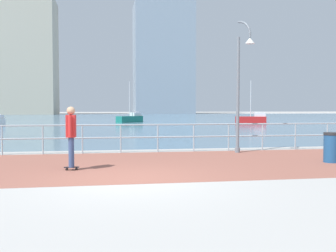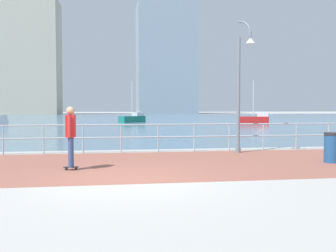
{
  "view_description": "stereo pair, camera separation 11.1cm",
  "coord_description": "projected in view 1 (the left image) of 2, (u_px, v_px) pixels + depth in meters",
  "views": [
    {
      "loc": [
        -0.52,
        -8.87,
        1.69
      ],
      "look_at": [
        1.44,
        3.24,
        1.1
      ],
      "focal_mm": 40.67,
      "sensor_mm": 36.0,
      "label": 1
    },
    {
      "loc": [
        -0.41,
        -8.88,
        1.69
      ],
      "look_at": [
        1.44,
        3.24,
        1.1
      ],
      "focal_mm": 40.67,
      "sensor_mm": 36.0,
      "label": 2
    }
  ],
  "objects": [
    {
      "name": "lamppost",
      "position": [
        242.0,
        80.0,
        14.07
      ],
      "size": [
        0.54,
        0.75,
        4.91
      ],
      "color": "slate",
      "rests_on": "ground"
    },
    {
      "name": "ground",
      "position": [
        111.0,
        121.0,
        48.34
      ],
      "size": [
        220.0,
        220.0,
        0.0
      ],
      "primitive_type": "plane",
      "color": "#ADAAA5"
    },
    {
      "name": "waterfront_railing",
      "position": [
        121.0,
        133.0,
        14.19
      ],
      "size": [
        25.25,
        0.06,
        1.08
      ],
      "color": "#9EADB7",
      "rests_on": "ground"
    },
    {
      "name": "trash_bin",
      "position": [
        331.0,
        147.0,
        11.73
      ],
      "size": [
        0.46,
        0.46,
        0.93
      ],
      "color": "navy",
      "rests_on": "ground"
    },
    {
      "name": "brick_paving",
      "position": [
        124.0,
        164.0,
        11.3
      ],
      "size": [
        28.0,
        5.94,
        0.01
      ],
      "primitive_type": "cube",
      "color": "#935647",
      "rests_on": "ground"
    },
    {
      "name": "harbor_water",
      "position": [
        110.0,
        119.0,
        58.6
      ],
      "size": [
        180.0,
        88.0,
        0.0
      ],
      "primitive_type": "cube",
      "color": "slate",
      "rests_on": "ground"
    },
    {
      "name": "sailboat_gray",
      "position": [
        130.0,
        118.0,
        44.26
      ],
      "size": [
        3.26,
        2.98,
        4.75
      ],
      "color": "#197266",
      "rests_on": "ground"
    },
    {
      "name": "tower_concrete",
      "position": [
        26.0,
        56.0,
        96.91
      ],
      "size": [
        14.9,
        12.3,
        31.25
      ],
      "color": "#B2AD99",
      "rests_on": "ground"
    },
    {
      "name": "tower_glass",
      "position": [
        163.0,
        59.0,
        108.41
      ],
      "size": [
        16.52,
        11.59,
        32.88
      ],
      "color": "#8493A3",
      "rests_on": "ground"
    },
    {
      "name": "skateboarder",
      "position": [
        71.0,
        132.0,
        10.24
      ],
      "size": [
        0.4,
        0.55,
        1.72
      ],
      "color": "black",
      "rests_on": "ground"
    },
    {
      "name": "sailboat_teal",
      "position": [
        252.0,
        119.0,
        42.23
      ],
      "size": [
        3.5,
        2.06,
        4.7
      ],
      "color": "#B21E1E",
      "rests_on": "ground"
    }
  ]
}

